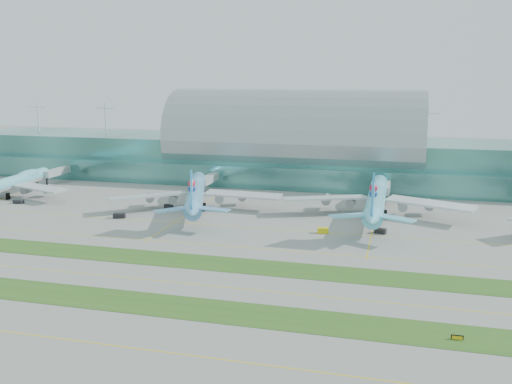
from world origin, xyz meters
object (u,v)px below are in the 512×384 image
(airliner_a, at_px, (7,184))
(airliner_b, at_px, (196,192))
(terminal, at_px, (295,151))
(airliner_c, at_px, (377,197))
(taxiway_sign_east, at_px, (457,338))

(airliner_a, height_order, airliner_b, airliner_b)
(terminal, xyz_separation_m, airliner_c, (41.65, -60.73, -7.62))
(airliner_c, bearing_deg, terminal, 123.92)
(terminal, bearing_deg, airliner_b, -110.62)
(airliner_c, bearing_deg, airliner_b, -174.96)
(airliner_a, bearing_deg, airliner_b, -2.42)
(terminal, distance_m, airliner_b, 72.29)
(airliner_a, bearing_deg, terminal, 29.25)
(terminal, relative_size, airliner_a, 5.00)
(airliner_c, bearing_deg, taxiway_sign_east, -78.76)
(taxiway_sign_east, bearing_deg, airliner_a, 152.34)
(airliner_a, relative_size, taxiway_sign_east, 28.99)
(terminal, height_order, airliner_c, terminal)
(taxiway_sign_east, bearing_deg, airliner_b, 134.11)
(airliner_b, relative_size, taxiway_sign_east, 30.79)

